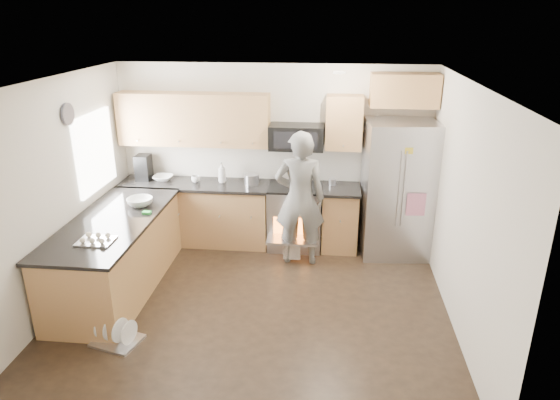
# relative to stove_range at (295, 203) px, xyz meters

# --- Properties ---
(ground) EXTENTS (4.50, 4.50, 0.00)m
(ground) POSITION_rel_stove_range_xyz_m (-0.35, -1.69, -0.68)
(ground) COLOR black
(ground) RESTS_ON ground
(room_shell) EXTENTS (4.54, 4.04, 2.62)m
(room_shell) POSITION_rel_stove_range_xyz_m (-0.39, -1.68, 1.00)
(room_shell) COLOR beige
(room_shell) RESTS_ON ground
(back_cabinet_run) EXTENTS (4.45, 0.64, 2.50)m
(back_cabinet_run) POSITION_rel_stove_range_xyz_m (-0.94, 0.05, 0.29)
(back_cabinet_run) COLOR #AD8245
(back_cabinet_run) RESTS_ON ground
(peninsula) EXTENTS (0.96, 2.36, 1.03)m
(peninsula) POSITION_rel_stove_range_xyz_m (-2.10, -1.44, -0.21)
(peninsula) COLOR #AD8245
(peninsula) RESTS_ON ground
(stove_range) EXTENTS (0.76, 0.97, 1.79)m
(stove_range) POSITION_rel_stove_range_xyz_m (0.00, 0.00, 0.00)
(stove_range) COLOR #B7B7BC
(stove_range) RESTS_ON ground
(refrigerator) EXTENTS (0.99, 0.80, 1.91)m
(refrigerator) POSITION_rel_stove_range_xyz_m (1.42, -0.08, 0.28)
(refrigerator) COLOR #B7B7BC
(refrigerator) RESTS_ON ground
(person) EXTENTS (0.69, 0.47, 1.85)m
(person) POSITION_rel_stove_range_xyz_m (0.10, -0.49, 0.25)
(person) COLOR slate
(person) RESTS_ON ground
(dish_rack) EXTENTS (0.55, 0.48, 0.29)m
(dish_rack) POSITION_rel_stove_range_xyz_m (-1.68, -2.53, -0.60)
(dish_rack) COLOR #B7B7BC
(dish_rack) RESTS_ON ground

